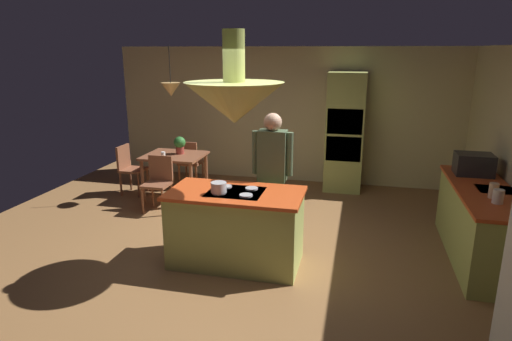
{
  "coord_description": "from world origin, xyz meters",
  "views": [
    {
      "loc": [
        1.36,
        -4.81,
        2.49
      ],
      "look_at": [
        0.1,
        0.4,
        1.0
      ],
      "focal_mm": 30.6,
      "sensor_mm": 36.0,
      "label": 1
    }
  ],
  "objects_px": {
    "chair_by_back_wall": "(189,160)",
    "kitchen_island": "(236,227)",
    "dining_table": "(175,161)",
    "oven_tower": "(345,132)",
    "cooking_pot_on_cooktop": "(219,187)",
    "cup_on_table": "(163,154)",
    "chair_at_corner": "(129,166)",
    "person_at_island": "(272,170)",
    "chair_facing_island": "(159,179)",
    "potted_plant_on_table": "(180,144)",
    "canister_sugar": "(494,191)",
    "microwave_on_counter": "(474,164)",
    "canister_flour": "(498,196)"
  },
  "relations": [
    {
      "from": "oven_tower",
      "to": "person_at_island",
      "type": "bearing_deg",
      "value": -107.54
    },
    {
      "from": "oven_tower",
      "to": "dining_table",
      "type": "distance_m",
      "value": 3.05
    },
    {
      "from": "kitchen_island",
      "to": "oven_tower",
      "type": "xyz_separation_m",
      "value": [
        1.1,
        3.24,
        0.6
      ]
    },
    {
      "from": "chair_at_corner",
      "to": "canister_sugar",
      "type": "relative_size",
      "value": 5.1
    },
    {
      "from": "chair_by_back_wall",
      "to": "cup_on_table",
      "type": "distance_m",
      "value": 0.91
    },
    {
      "from": "dining_table",
      "to": "chair_by_back_wall",
      "type": "bearing_deg",
      "value": 90.0
    },
    {
      "from": "chair_at_corner",
      "to": "cooking_pot_on_cooktop",
      "type": "xyz_separation_m",
      "value": [
        2.41,
        -2.23,
        0.48
      ]
    },
    {
      "from": "chair_at_corner",
      "to": "canister_flour",
      "type": "bearing_deg",
      "value": -108.61
    },
    {
      "from": "chair_facing_island",
      "to": "canister_sugar",
      "type": "distance_m",
      "value": 4.67
    },
    {
      "from": "canister_sugar",
      "to": "cooking_pot_on_cooktop",
      "type": "xyz_separation_m",
      "value": [
        -3.0,
        -0.59,
        -0.01
      ]
    },
    {
      "from": "person_at_island",
      "to": "chair_at_corner",
      "type": "distance_m",
      "value": 3.23
    },
    {
      "from": "oven_tower",
      "to": "microwave_on_counter",
      "type": "bearing_deg",
      "value": -46.23
    },
    {
      "from": "chair_by_back_wall",
      "to": "chair_at_corner",
      "type": "height_order",
      "value": "same"
    },
    {
      "from": "kitchen_island",
      "to": "microwave_on_counter",
      "type": "relative_size",
      "value": 3.42
    },
    {
      "from": "person_at_island",
      "to": "chair_facing_island",
      "type": "bearing_deg",
      "value": 158.9
    },
    {
      "from": "canister_flour",
      "to": "cooking_pot_on_cooktop",
      "type": "xyz_separation_m",
      "value": [
        -3.0,
        -0.41,
        0.0
      ]
    },
    {
      "from": "kitchen_island",
      "to": "chair_at_corner",
      "type": "bearing_deg",
      "value": 140.78
    },
    {
      "from": "chair_at_corner",
      "to": "dining_table",
      "type": "bearing_deg",
      "value": -90.0
    },
    {
      "from": "potted_plant_on_table",
      "to": "canister_flour",
      "type": "xyz_separation_m",
      "value": [
        4.47,
        -1.91,
        0.05
      ]
    },
    {
      "from": "dining_table",
      "to": "canister_flour",
      "type": "relative_size",
      "value": 6.46
    },
    {
      "from": "kitchen_island",
      "to": "potted_plant_on_table",
      "type": "relative_size",
      "value": 5.24
    },
    {
      "from": "chair_by_back_wall",
      "to": "microwave_on_counter",
      "type": "relative_size",
      "value": 1.89
    },
    {
      "from": "potted_plant_on_table",
      "to": "canister_sugar",
      "type": "height_order",
      "value": "canister_sugar"
    },
    {
      "from": "chair_by_back_wall",
      "to": "kitchen_island",
      "type": "bearing_deg",
      "value": 121.82
    },
    {
      "from": "chair_facing_island",
      "to": "chair_by_back_wall",
      "type": "xyz_separation_m",
      "value": [
        0.0,
        1.28,
        0.0
      ]
    },
    {
      "from": "canister_sugar",
      "to": "chair_at_corner",
      "type": "bearing_deg",
      "value": 163.12
    },
    {
      "from": "microwave_on_counter",
      "to": "cooking_pot_on_cooktop",
      "type": "relative_size",
      "value": 2.56
    },
    {
      "from": "kitchen_island",
      "to": "person_at_island",
      "type": "relative_size",
      "value": 0.91
    },
    {
      "from": "person_at_island",
      "to": "cup_on_table",
      "type": "bearing_deg",
      "value": 150.24
    },
    {
      "from": "potted_plant_on_table",
      "to": "kitchen_island",
      "type": "bearing_deg",
      "value": -53.32
    },
    {
      "from": "kitchen_island",
      "to": "person_at_island",
      "type": "distance_m",
      "value": 0.93
    },
    {
      "from": "potted_plant_on_table",
      "to": "canister_sugar",
      "type": "distance_m",
      "value": 4.79
    },
    {
      "from": "oven_tower",
      "to": "person_at_island",
      "type": "height_order",
      "value": "oven_tower"
    },
    {
      "from": "person_at_island",
      "to": "cooking_pot_on_cooktop",
      "type": "relative_size",
      "value": 9.61
    },
    {
      "from": "canister_sugar",
      "to": "microwave_on_counter",
      "type": "relative_size",
      "value": 0.37
    },
    {
      "from": "potted_plant_on_table",
      "to": "oven_tower",
      "type": "bearing_deg",
      "value": 21.15
    },
    {
      "from": "dining_table",
      "to": "chair_facing_island",
      "type": "xyz_separation_m",
      "value": [
        0.0,
        -0.64,
        -0.15
      ]
    },
    {
      "from": "chair_facing_island",
      "to": "canister_flour",
      "type": "distance_m",
      "value": 4.72
    },
    {
      "from": "chair_by_back_wall",
      "to": "chair_at_corner",
      "type": "relative_size",
      "value": 1.0
    },
    {
      "from": "chair_facing_island",
      "to": "cup_on_table",
      "type": "height_order",
      "value": "chair_facing_island"
    },
    {
      "from": "potted_plant_on_table",
      "to": "cooking_pot_on_cooktop",
      "type": "bearing_deg",
      "value": -57.62
    },
    {
      "from": "cooking_pot_on_cooktop",
      "to": "chair_by_back_wall",
      "type": "bearing_deg",
      "value": 118.22
    },
    {
      "from": "canister_flour",
      "to": "canister_sugar",
      "type": "distance_m",
      "value": 0.18
    },
    {
      "from": "cup_on_table",
      "to": "canister_flour",
      "type": "xyz_separation_m",
      "value": [
        4.64,
        -1.61,
        0.17
      ]
    },
    {
      "from": "microwave_on_counter",
      "to": "chair_by_back_wall",
      "type": "bearing_deg",
      "value": 163.87
    },
    {
      "from": "oven_tower",
      "to": "chair_facing_island",
      "type": "distance_m",
      "value": 3.37
    },
    {
      "from": "oven_tower",
      "to": "potted_plant_on_table",
      "type": "distance_m",
      "value": 2.93
    },
    {
      "from": "dining_table",
      "to": "oven_tower",
      "type": "bearing_deg",
      "value": 22.21
    },
    {
      "from": "dining_table",
      "to": "potted_plant_on_table",
      "type": "relative_size",
      "value": 3.29
    },
    {
      "from": "microwave_on_counter",
      "to": "dining_table",
      "type": "bearing_deg",
      "value": 171.57
    }
  ]
}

